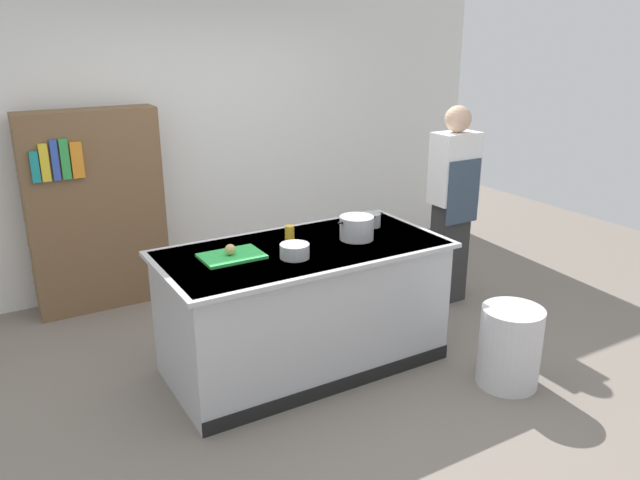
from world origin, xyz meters
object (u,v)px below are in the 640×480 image
(juice_cup, at_px, (289,233))
(onion, at_px, (230,250))
(sauce_pan, at_px, (370,220))
(mixing_bowl, at_px, (295,251))
(stock_pot, at_px, (357,228))
(bookshelf, at_px, (97,211))
(trash_bin, at_px, (510,347))
(person_chef, at_px, (453,201))

(juice_cup, bearing_deg, onion, -164.97)
(sauce_pan, relative_size, mixing_bowl, 1.14)
(mixing_bowl, bearing_deg, onion, 149.14)
(onion, bearing_deg, stock_pot, -6.40)
(juice_cup, bearing_deg, sauce_pan, -3.52)
(bookshelf, bearing_deg, stock_pot, -52.57)
(stock_pot, xyz_separation_m, sauce_pan, (0.25, 0.20, -0.03))
(trash_bin, distance_m, person_chef, 1.55)
(onion, bearing_deg, sauce_pan, 4.56)
(stock_pot, xyz_separation_m, person_chef, (1.25, 0.39, -0.07))
(mixing_bowl, height_order, juice_cup, juice_cup)
(sauce_pan, xyz_separation_m, juice_cup, (-0.67, 0.04, -0.00))
(onion, distance_m, juice_cup, 0.52)
(mixing_bowl, distance_m, trash_bin, 1.60)
(bookshelf, bearing_deg, juice_cup, -58.23)
(sauce_pan, bearing_deg, stock_pot, -142.32)
(mixing_bowl, bearing_deg, stock_pot, 11.32)
(sauce_pan, distance_m, person_chef, 1.01)
(trash_bin, bearing_deg, onion, 147.66)
(mixing_bowl, xyz_separation_m, trash_bin, (1.22, -0.78, -0.67))
(stock_pot, distance_m, mixing_bowl, 0.57)
(person_chef, bearing_deg, bookshelf, 79.15)
(trash_bin, relative_size, bookshelf, 0.33)
(sauce_pan, bearing_deg, person_chef, 10.95)
(stock_pot, relative_size, bookshelf, 0.18)
(person_chef, bearing_deg, onion, 115.32)
(stock_pot, height_order, trash_bin, stock_pot)
(sauce_pan, height_order, bookshelf, bookshelf)
(sauce_pan, relative_size, juice_cup, 2.21)
(trash_bin, bearing_deg, sauce_pan, 110.40)
(onion, height_order, sauce_pan, sauce_pan)
(stock_pot, distance_m, sauce_pan, 0.32)
(stock_pot, bearing_deg, juice_cup, 150.25)
(person_chef, bearing_deg, stock_pot, 125.11)
(person_chef, bearing_deg, trash_bin, 173.31)
(person_chef, bearing_deg, juice_cup, 112.99)
(trash_bin, xyz_separation_m, person_chef, (0.59, 1.28, 0.63))
(stock_pot, bearing_deg, onion, 173.60)
(mixing_bowl, distance_m, person_chef, 1.87)
(onion, relative_size, bookshelf, 0.04)
(bookshelf, bearing_deg, trash_bin, -52.91)
(sauce_pan, height_order, juice_cup, same)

